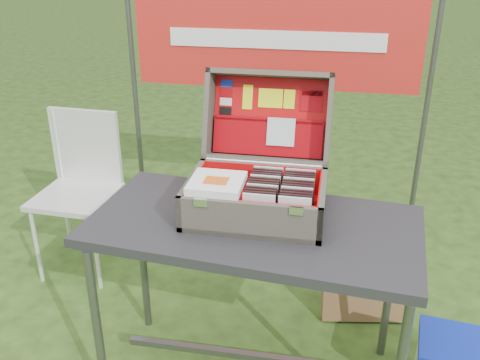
% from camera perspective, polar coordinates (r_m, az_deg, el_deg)
% --- Properties ---
extents(table, '(1.34, 0.77, 0.80)m').
position_cam_1_polar(table, '(2.32, 1.36, -13.15)').
color(table, '#29292C').
rests_on(table, ground).
extents(table_top, '(1.34, 0.77, 0.04)m').
position_cam_1_polar(table_top, '(2.11, 1.46, -4.92)').
color(table_top, '#29292C').
rests_on(table_top, ground).
extents(table_leg_fl, '(0.04, 0.04, 0.76)m').
position_cam_1_polar(table_leg_fl, '(2.29, -14.92, -15.44)').
color(table_leg_fl, '#59595B').
rests_on(table_leg_fl, ground).
extents(table_leg_bl, '(0.04, 0.04, 0.76)m').
position_cam_1_polar(table_leg_bl, '(2.67, -10.30, -8.49)').
color(table_leg_bl, '#59595B').
rests_on(table_leg_bl, ground).
extents(table_leg_br, '(0.04, 0.04, 0.76)m').
position_cam_1_polar(table_leg_br, '(2.54, 15.67, -10.95)').
color(table_leg_br, '#59595B').
rests_on(table_leg_br, ground).
extents(table_brace, '(1.14, 0.03, 0.03)m').
position_cam_1_polar(table_brace, '(2.50, 1.29, -18.25)').
color(table_brace, '#59595B').
rests_on(table_brace, ground).
extents(suitcase, '(0.54, 0.55, 0.49)m').
position_cam_1_polar(suitcase, '(2.10, 2.01, 2.96)').
color(suitcase, '#544F42').
rests_on(suitcase, table).
extents(suitcase_base_bottom, '(0.54, 0.39, 0.02)m').
position_cam_1_polar(suitcase_base_bottom, '(2.14, 1.68, -3.46)').
color(suitcase_base_bottom, '#544F42').
rests_on(suitcase_base_bottom, table_top).
extents(suitcase_base_wall_front, '(0.54, 0.02, 0.15)m').
position_cam_1_polar(suitcase_base_wall_front, '(1.95, 0.86, -4.35)').
color(suitcase_base_wall_front, '#544F42').
rests_on(suitcase_base_wall_front, table_top).
extents(suitcase_base_wall_back, '(0.54, 0.02, 0.15)m').
position_cam_1_polar(suitcase_base_wall_back, '(2.28, 2.42, 0.05)').
color(suitcase_base_wall_back, '#544F42').
rests_on(suitcase_base_wall_back, table_top).
extents(suitcase_base_wall_left, '(0.02, 0.39, 0.15)m').
position_cam_1_polar(suitcase_base_wall_left, '(2.16, -5.13, -1.41)').
color(suitcase_base_wall_left, '#544F42').
rests_on(suitcase_base_wall_left, table_top).
extents(suitcase_base_wall_right, '(0.02, 0.39, 0.15)m').
position_cam_1_polar(suitcase_base_wall_right, '(2.09, 8.76, -2.54)').
color(suitcase_base_wall_right, '#544F42').
rests_on(suitcase_base_wall_right, table_top).
extents(suitcase_liner_floor, '(0.50, 0.34, 0.01)m').
position_cam_1_polar(suitcase_liner_floor, '(2.14, 1.68, -3.14)').
color(suitcase_liner_floor, red).
rests_on(suitcase_liner_floor, suitcase_base_bottom).
extents(suitcase_latch_left, '(0.05, 0.01, 0.03)m').
position_cam_1_polar(suitcase_latch_left, '(1.95, -4.24, -2.42)').
color(suitcase_latch_left, silver).
rests_on(suitcase_latch_left, suitcase_base_wall_front).
extents(suitcase_latch_right, '(0.05, 0.01, 0.03)m').
position_cam_1_polar(suitcase_latch_right, '(1.90, 6.02, -3.29)').
color(suitcase_latch_right, silver).
rests_on(suitcase_latch_right, suitcase_base_wall_front).
extents(suitcase_hinge, '(0.49, 0.02, 0.02)m').
position_cam_1_polar(suitcase_hinge, '(2.26, 2.49, 1.84)').
color(suitcase_hinge, silver).
rests_on(suitcase_hinge, suitcase_base_wall_back).
extents(suitcase_lid_back, '(0.54, 0.14, 0.37)m').
position_cam_1_polar(suitcase_lid_back, '(2.38, 3.21, 6.71)').
color(suitcase_lid_back, '#544F42').
rests_on(suitcase_lid_back, suitcase_base_wall_back).
extents(suitcase_lid_rim_far, '(0.54, 0.14, 0.07)m').
position_cam_1_polar(suitcase_lid_rim_far, '(2.33, 3.31, 11.22)').
color(suitcase_lid_rim_far, '#544F42').
rests_on(suitcase_lid_rim_far, suitcase_lid_back).
extents(suitcase_lid_rim_near, '(0.54, 0.14, 0.07)m').
position_cam_1_polar(suitcase_lid_rim_near, '(2.33, 2.74, 2.23)').
color(suitcase_lid_rim_near, '#544F42').
rests_on(suitcase_lid_rim_near, suitcase_lid_back).
extents(suitcase_lid_rim_left, '(0.02, 0.26, 0.41)m').
position_cam_1_polar(suitcase_lid_rim_left, '(2.37, -3.28, 7.08)').
color(suitcase_lid_rim_left, '#544F42').
rests_on(suitcase_lid_rim_left, suitcase_lid_back).
extents(suitcase_lid_rim_right, '(0.02, 0.26, 0.41)m').
position_cam_1_polar(suitcase_lid_rim_right, '(2.30, 9.49, 6.28)').
color(suitcase_lid_rim_right, '#544F42').
rests_on(suitcase_lid_rim_right, suitcase_lid_back).
extents(suitcase_lid_liner, '(0.50, 0.11, 0.33)m').
position_cam_1_polar(suitcase_lid_liner, '(2.37, 3.17, 6.71)').
color(suitcase_lid_liner, red).
rests_on(suitcase_lid_liner, suitcase_lid_back).
extents(suitcase_liner_wall_front, '(0.50, 0.01, 0.12)m').
position_cam_1_polar(suitcase_liner_wall_front, '(1.96, 0.93, -3.88)').
color(suitcase_liner_wall_front, red).
rests_on(suitcase_liner_wall_front, suitcase_base_bottom).
extents(suitcase_liner_wall_back, '(0.50, 0.01, 0.12)m').
position_cam_1_polar(suitcase_liner_wall_back, '(2.26, 2.37, 0.15)').
color(suitcase_liner_wall_back, red).
rests_on(suitcase_liner_wall_back, suitcase_base_bottom).
extents(suitcase_liner_wall_left, '(0.01, 0.34, 0.12)m').
position_cam_1_polar(suitcase_liner_wall_left, '(2.16, -4.79, -1.18)').
color(suitcase_liner_wall_left, red).
rests_on(suitcase_liner_wall_left, suitcase_base_bottom).
extents(suitcase_liner_wall_right, '(0.01, 0.34, 0.12)m').
position_cam_1_polar(suitcase_liner_wall_right, '(2.09, 8.40, -2.25)').
color(suitcase_liner_wall_right, red).
rests_on(suitcase_liner_wall_right, suitcase_base_bottom).
extents(suitcase_lid_pocket, '(0.48, 0.08, 0.16)m').
position_cam_1_polar(suitcase_lid_pocket, '(2.35, 2.97, 4.53)').
color(suitcase_lid_pocket, '#91030A').
rests_on(suitcase_lid_pocket, suitcase_lid_liner).
extents(suitcase_pocket_edge, '(0.47, 0.03, 0.03)m').
position_cam_1_polar(suitcase_pocket_edge, '(2.34, 3.07, 6.42)').
color(suitcase_pocket_edge, '#91030A').
rests_on(suitcase_pocket_edge, suitcase_lid_pocket).
extents(suitcase_pocket_cd, '(0.12, 0.05, 0.12)m').
position_cam_1_polar(suitcase_pocket_cd, '(2.33, 4.38, 5.14)').
color(suitcase_pocket_cd, silver).
rests_on(suitcase_pocket_cd, suitcase_lid_pocket).
extents(lid_sticker_cc_a, '(0.05, 0.01, 0.03)m').
position_cam_1_polar(lid_sticker_cc_a, '(2.40, -1.41, 10.26)').
color(lid_sticker_cc_a, '#1933B2').
rests_on(lid_sticker_cc_a, suitcase_lid_liner).
extents(lid_sticker_cc_b, '(0.05, 0.01, 0.03)m').
position_cam_1_polar(lid_sticker_cc_b, '(2.40, -1.47, 9.31)').
color(lid_sticker_cc_b, '#A6050C').
rests_on(lid_sticker_cc_b, suitcase_lid_liner).
extents(lid_sticker_cc_c, '(0.05, 0.01, 0.03)m').
position_cam_1_polar(lid_sticker_cc_c, '(2.40, -1.52, 8.35)').
color(lid_sticker_cc_c, white).
rests_on(lid_sticker_cc_c, suitcase_lid_liner).
extents(lid_sticker_cc_d, '(0.05, 0.01, 0.03)m').
position_cam_1_polar(lid_sticker_cc_d, '(2.40, -1.57, 7.40)').
color(lid_sticker_cc_d, black).
rests_on(lid_sticker_cc_d, suitcase_lid_liner).
extents(lid_card_neon_tall, '(0.04, 0.04, 0.10)m').
position_cam_1_polar(lid_card_neon_tall, '(2.38, 0.82, 8.84)').
color(lid_card_neon_tall, '#EAF318').
rests_on(lid_card_neon_tall, suitcase_lid_liner).
extents(lid_card_neon_main, '(0.11, 0.03, 0.08)m').
position_cam_1_polar(lid_card_neon_main, '(2.36, 3.28, 8.70)').
color(lid_card_neon_main, '#EAF318').
rests_on(lid_card_neon_main, suitcase_lid_liner).
extents(lid_card_neon_small, '(0.05, 0.03, 0.08)m').
position_cam_1_polar(lid_card_neon_small, '(2.36, 5.28, 8.58)').
color(lid_card_neon_small, '#EAF318').
rests_on(lid_card_neon_small, suitcase_lid_liner).
extents(lid_sticker_band, '(0.10, 0.03, 0.09)m').
position_cam_1_polar(lid_sticker_band, '(2.35, 7.65, 8.42)').
color(lid_sticker_band, '#A6050C').
rests_on(lid_sticker_band, suitcase_lid_liner).
extents(lid_sticker_band_bar, '(0.09, 0.01, 0.02)m').
position_cam_1_polar(lid_sticker_band_bar, '(2.35, 7.71, 9.15)').
color(lid_sticker_band_bar, black).
rests_on(lid_sticker_band_bar, suitcase_lid_liner).
extents(cd_left_0, '(0.12, 0.01, 0.14)m').
position_cam_1_polar(cd_left_0, '(1.97, 2.01, -3.34)').
color(cd_left_0, silver).
rests_on(cd_left_0, suitcase_liner_floor).
extents(cd_left_1, '(0.12, 0.01, 0.14)m').
position_cam_1_polar(cd_left_1, '(1.99, 2.10, -3.06)').
color(cd_left_1, black).
rests_on(cd_left_1, suitcase_liner_floor).
extents(cd_left_2, '(0.12, 0.01, 0.14)m').
position_cam_1_polar(cd_left_2, '(2.01, 2.20, -2.78)').
color(cd_left_2, black).
rests_on(cd_left_2, suitcase_liner_floor).
extents(cd_left_3, '(0.12, 0.01, 0.14)m').
position_cam_1_polar(cd_left_3, '(2.02, 2.29, -2.51)').
color(cd_left_3, black).
rests_on(cd_left_3, suitcase_liner_floor).
extents(cd_left_4, '(0.12, 0.01, 0.14)m').
position_cam_1_polar(cd_left_4, '(2.04, 2.37, -2.24)').
color(cd_left_4, silver).
rests_on(cd_left_4, suitcase_liner_floor).
extents(cd_left_5, '(0.12, 0.01, 0.14)m').
position_cam_1_polar(cd_left_5, '(2.06, 2.46, -1.97)').
color(cd_left_5, black).
rests_on(cd_left_5, suitcase_liner_floor).
extents(cd_left_6, '(0.12, 0.01, 0.14)m').
position_cam_1_polar(cd_left_6, '(2.08, 2.54, -1.72)').
color(cd_left_6, black).
rests_on(cd_left_6, suitcase_liner_floor).
extents(cd_left_7, '(0.12, 0.01, 0.14)m').
position_cam_1_polar(cd_left_7, '(2.10, 2.63, -1.46)').
color(cd_left_7, black).
rests_on(cd_left_7, suitcase_liner_floor).
extents(cd_left_8, '(0.12, 0.01, 0.14)m').
position_cam_1_polar(cd_left_8, '(2.12, 2.71, -1.21)').
color(cd_left_8, silver).
rests_on(cd_left_8, suitcase_liner_floor).
extents(cd_left_9, '(0.12, 0.01, 0.14)m').
position_cam_1_polar(cd_left_9, '(2.14, 2.79, -0.97)').
color(cd_left_9, black).
rests_on(cd_left_9, suitcase_liner_floor).
extents(cd_left_10, '(0.12, 0.01, 0.14)m').
position_cam_1_polar(cd_left_10, '(2.16, 2.87, -0.73)').
color(cd_left_10, black).
rests_on(cd_left_10, suitcase_liner_floor).
extents(cd_left_11, '(0.12, 0.01, 0.14)m').
position_cam_1_polar(cd_left_11, '(2.18, 2.94, -0.49)').
color(cd_left_11, black).
rests_on(cd_left_11, suitcase_liner_floor).
extents(cd_left_12, '(0.12, 0.01, 0.14)m').
position_cam_1_polar(cd_left_12, '(2.20, 3.02, -0.26)').
color(cd_left_12, silver).
rests_on(cd_left_12, suitcase_liner_floor).
extents(cd_right_0, '(0.12, 0.01, 0.14)m').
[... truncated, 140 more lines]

